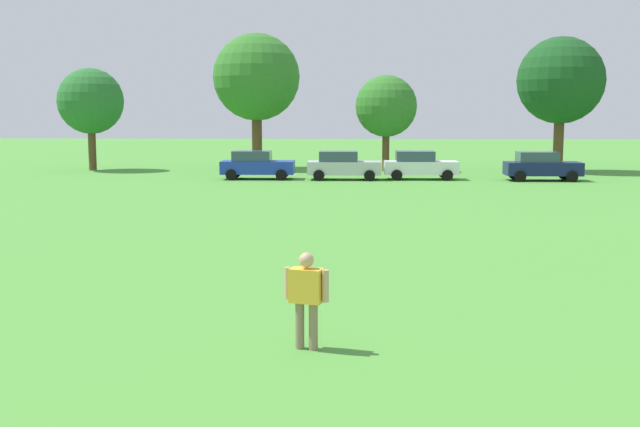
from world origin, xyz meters
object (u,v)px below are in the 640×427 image
adult_bystander (306,292)px  parked_car_silver_1 (343,165)px  parked_car_blue_0 (256,165)px  tree_center_right (561,81)px  parked_car_white_2 (419,165)px  parked_car_navy_3 (541,166)px  tree_far_left (91,101)px  tree_center_left (386,106)px  tree_left (256,78)px

adult_bystander → parked_car_silver_1: (0.28, 33.53, -0.14)m
parked_car_blue_0 → tree_center_right: size_ratio=0.49×
parked_car_white_2 → parked_car_silver_1: bearing=-175.2°
parked_car_navy_3 → tree_far_left: bearing=166.4°
tree_center_right → parked_car_navy_3: bearing=-111.6°
adult_bystander → tree_far_left: (-16.80, 40.23, 3.64)m
parked_car_navy_3 → tree_center_right: (2.65, 6.70, 5.11)m
adult_bystander → parked_car_silver_1: size_ratio=0.39×
parked_car_navy_3 → tree_center_left: 11.65m
parked_car_blue_0 → parked_car_navy_3: size_ratio=1.00×
tree_left → tree_center_left: 9.24m
adult_bystander → parked_car_silver_1: adult_bystander is taller
adult_bystander → tree_center_right: bearing=87.3°
tree_center_left → tree_center_right: 11.48m
tree_left → tree_center_left: bearing=-11.3°
parked_car_blue_0 → tree_left: 9.96m
tree_far_left → tree_center_right: size_ratio=0.78×
parked_car_silver_1 → tree_far_left: bearing=158.6°
parked_car_silver_1 → tree_left: size_ratio=0.46×
parked_car_white_2 → tree_center_right: tree_center_right is taller
adult_bystander → parked_car_blue_0: bearing=115.3°
tree_center_right → parked_car_blue_0: bearing=-161.9°
parked_car_silver_1 → tree_far_left: (-17.08, 6.70, 3.79)m
adult_bystander → parked_car_white_2: bearing=99.1°
parked_car_white_2 → tree_far_left: bearing=163.7°
parked_car_blue_0 → parked_car_silver_1: 5.13m
parked_car_white_2 → tree_left: bearing=142.5°
parked_car_navy_3 → tree_left: 20.34m
parked_car_blue_0 → parked_car_white_2: (9.64, 0.18, 0.00)m
tree_far_left → tree_center_left: tree_far_left is taller
parked_car_blue_0 → parked_car_white_2: same height
parked_car_white_2 → tree_center_right: size_ratio=0.49×
parked_car_silver_1 → parked_car_white_2: size_ratio=1.00×
parked_car_white_2 → adult_bystander: bearing=-98.0°
tree_far_left → tree_left: (11.02, 1.79, 1.64)m
tree_far_left → tree_center_left: size_ratio=1.08×
adult_bystander → parked_car_silver_1: 33.53m
adult_bystander → parked_car_blue_0: (-4.85, 33.72, -0.14)m
tree_center_left → parked_car_blue_0: bearing=-140.6°
parked_car_navy_3 → tree_far_left: (-28.59, 6.91, 3.79)m
adult_bystander → tree_center_right: tree_center_right is taller
tree_left → tree_center_left: (8.85, -1.77, -1.97)m
adult_bystander → parked_car_white_2: 34.25m
parked_car_silver_1 → tree_left: bearing=125.5°
parked_car_blue_0 → parked_car_silver_1: bearing=-2.2°
parked_car_silver_1 → parked_car_navy_3: bearing=-1.1°
tree_far_left → parked_car_blue_0: bearing=-28.6°
adult_bystander → parked_car_navy_3: (11.79, 33.32, -0.14)m
parked_car_silver_1 → tree_far_left: 18.73m
parked_car_white_2 → parked_car_blue_0: bearing=-178.9°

